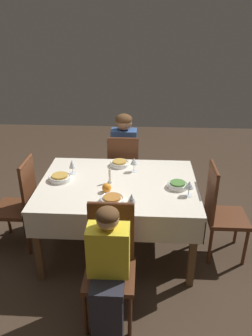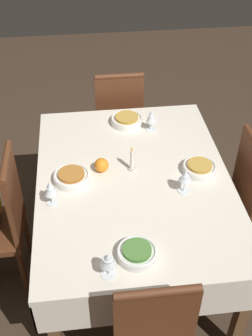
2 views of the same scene
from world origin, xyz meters
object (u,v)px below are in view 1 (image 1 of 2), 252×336
object	(u,v)px
bowl_east	(60,177)
chair_east	(21,201)
chair_west	(220,209)
bowl_north	(112,199)
bowl_west	(178,185)
wine_glass_east	(72,164)
chair_north	(110,260)
orange_fruit	(107,188)
wine_glass_north	(132,199)
chair_south	(124,170)
dining_table	(118,190)
person_adult_denim	(124,153)
wine_glass_south	(134,162)
candle_centerpiece	(110,177)
wine_glass_west	(189,185)
bowl_south	(119,163)
person_child_yellow	(107,269)

from	to	relation	value
bowl_east	chair_east	bearing A→B (deg)	2.06
chair_west	bowl_north	bearing A→B (deg)	107.96
bowl_east	bowl_west	bearing A→B (deg)	175.58
chair_east	wine_glass_east	size ratio (longest dim) A/B	6.48
chair_north	wine_glass_east	xyz separation A→B (m)	(0.47, -0.97, 0.34)
chair_west	orange_fruit	distance (m)	1.12
wine_glass_north	chair_south	bearing A→B (deg)	-83.36
bowl_east	dining_table	bearing A→B (deg)	177.26
chair_north	person_adult_denim	distance (m)	1.74
wine_glass_south	chair_north	bearing A→B (deg)	82.15
bowl_east	candle_centerpiece	world-z (taller)	candle_centerpiece
chair_north	chair_east	size ratio (longest dim) A/B	1.00
wine_glass_west	orange_fruit	size ratio (longest dim) A/B	1.72
candle_centerpiece	wine_glass_west	bearing A→B (deg)	164.36
chair_north	wine_glass_east	bearing A→B (deg)	115.74
chair_east	bowl_east	world-z (taller)	chair_east
chair_east	wine_glass_south	distance (m)	1.20
chair_south	bowl_east	size ratio (longest dim) A/B	4.52
chair_south	dining_table	bearing A→B (deg)	89.86
chair_south	chair_west	world-z (taller)	same
chair_west	wine_glass_west	size ratio (longest dim) A/B	6.72
chair_north	wine_glass_south	distance (m)	1.12
wine_glass_south	bowl_west	bearing A→B (deg)	142.35
wine_glass_east	orange_fruit	distance (m)	0.52
person_adult_denim	wine_glass_east	size ratio (longest dim) A/B	7.89
wine_glass_north	orange_fruit	size ratio (longest dim) A/B	1.79
bowl_south	dining_table	bearing A→B (deg)	92.46
dining_table	chair_east	xyz separation A→B (m)	(0.98, -0.01, -0.16)
bowl_east	wine_glass_west	world-z (taller)	wine_glass_west
chair_east	orange_fruit	bearing A→B (deg)	78.08
chair_south	candle_centerpiece	xyz separation A→B (m)	(0.08, 0.79, 0.31)
chair_south	bowl_north	world-z (taller)	chair_south
bowl_east	orange_fruit	distance (m)	0.52
dining_table	wine_glass_south	xyz separation A→B (m)	(-0.14, -0.26, 0.19)
wine_glass_west	person_child_yellow	bearing A→B (deg)	49.51
dining_table	wine_glass_south	bearing A→B (deg)	-118.48
chair_south	orange_fruit	size ratio (longest dim) A/B	11.56
chair_east	wine_glass_north	bearing A→B (deg)	67.38
chair_south	orange_fruit	xyz separation A→B (m)	(0.09, 0.97, 0.29)
chair_west	wine_glass_south	size ratio (longest dim) A/B	6.51
wine_glass_north	candle_centerpiece	bearing A→B (deg)	-63.93
bowl_north	wine_glass_north	size ratio (longest dim) A/B	1.39
person_child_yellow	candle_centerpiece	world-z (taller)	person_child_yellow
bowl_north	bowl_east	size ratio (longest dim) A/B	0.98
chair_south	person_adult_denim	world-z (taller)	person_adult_denim
person_adult_denim	bowl_west	size ratio (longest dim) A/B	6.17
dining_table	bowl_west	bearing A→B (deg)	173.88
chair_south	wine_glass_south	xyz separation A→B (m)	(-0.14, 0.53, 0.35)
person_adult_denim	wine_glass_west	xyz separation A→B (m)	(-0.64, 1.14, 0.20)
person_adult_denim	bowl_west	bearing A→B (deg)	118.88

